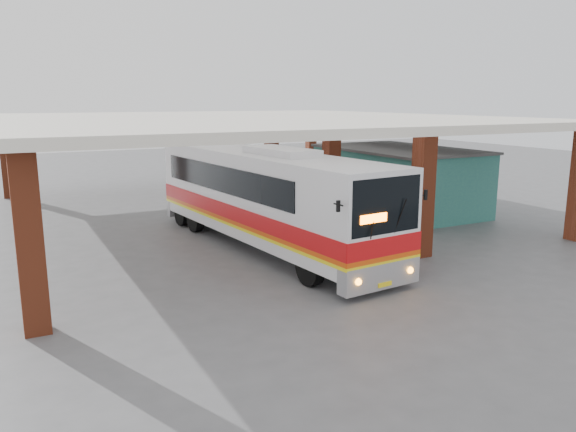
% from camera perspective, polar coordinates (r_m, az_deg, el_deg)
% --- Properties ---
extents(ground, '(90.00, 90.00, 0.00)m').
position_cam_1_polar(ground, '(21.15, 1.69, -3.11)').
color(ground, '#515154').
rests_on(ground, ground).
extents(brick_columns, '(20.10, 21.60, 4.35)m').
position_cam_1_polar(brick_columns, '(25.74, -0.94, 4.51)').
color(brick_columns, brown).
rests_on(brick_columns, ground).
extents(canopy_roof, '(21.00, 23.00, 0.30)m').
position_cam_1_polar(canopy_roof, '(26.52, -4.26, 9.73)').
color(canopy_roof, silver).
rests_on(canopy_roof, brick_columns).
extents(shop_building, '(5.20, 8.20, 3.11)m').
position_cam_1_polar(shop_building, '(28.24, 11.08, 3.68)').
color(shop_building, '#296666').
rests_on(shop_building, ground).
extents(coach_bus, '(3.96, 13.19, 3.79)m').
position_cam_1_polar(coach_bus, '(20.64, -2.27, 1.86)').
color(coach_bus, silver).
rests_on(coach_bus, ground).
extents(motorcycle, '(1.78, 0.63, 0.93)m').
position_cam_1_polar(motorcycle, '(23.40, 6.60, -0.55)').
color(motorcycle, black).
rests_on(motorcycle, ground).
extents(pedestrian, '(0.78, 0.73, 1.80)m').
position_cam_1_polar(pedestrian, '(18.80, 12.24, -2.46)').
color(pedestrian, red).
rests_on(pedestrian, ground).
extents(red_chair, '(0.49, 0.49, 0.74)m').
position_cam_1_polar(red_chair, '(31.17, 1.70, 2.37)').
color(red_chair, red).
rests_on(red_chair, ground).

